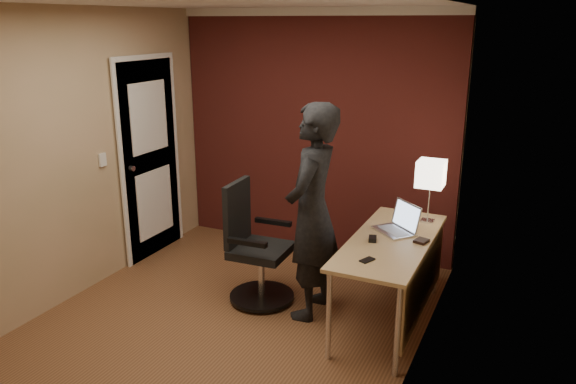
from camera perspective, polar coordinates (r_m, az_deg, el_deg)
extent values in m
plane|color=brown|center=(4.66, -6.97, -13.73)|extent=(4.00, 4.00, 0.00)
plane|color=white|center=(4.02, -8.31, 18.65)|extent=(4.00, 4.00, 0.00)
plane|color=tan|center=(5.90, 2.88, 6.02)|extent=(3.00, 0.00, 3.00)
plane|color=tan|center=(5.11, -21.96, 3.07)|extent=(0.00, 4.00, 4.00)
plane|color=tan|center=(3.62, 12.95, -1.53)|extent=(0.00, 4.00, 4.00)
cube|color=maroon|center=(5.88, 2.77, 5.97)|extent=(2.98, 0.06, 2.50)
cube|color=silver|center=(5.76, 2.91, 17.85)|extent=(3.00, 0.08, 0.08)
cube|color=silver|center=(4.96, -23.22, 16.71)|extent=(0.08, 4.00, 0.08)
cube|color=silver|center=(3.45, 13.65, 18.00)|extent=(0.08, 4.00, 0.08)
cube|color=silver|center=(5.93, -13.89, 3.12)|extent=(0.05, 0.82, 2.02)
cube|color=silver|center=(5.92, -13.77, 3.11)|extent=(0.02, 0.92, 2.12)
cylinder|color=silver|center=(5.66, -15.60, 2.33)|extent=(0.05, 0.05, 0.05)
cube|color=silver|center=(5.43, -18.33, 3.12)|extent=(0.02, 0.08, 0.12)
cube|color=#D9BB7D|center=(4.50, 10.43, -4.93)|extent=(0.60, 1.50, 0.03)
cube|color=#D9BB7D|center=(4.56, 13.67, -8.75)|extent=(0.02, 1.38, 0.54)
cylinder|color=silver|center=(4.12, 4.17, -12.42)|extent=(0.04, 0.04, 0.70)
cylinder|color=silver|center=(5.31, 9.54, -5.63)|extent=(0.04, 0.04, 0.70)
cylinder|color=silver|center=(4.00, 11.07, -13.72)|extent=(0.04, 0.04, 0.70)
cylinder|color=silver|center=(5.22, 14.85, -6.42)|extent=(0.04, 0.04, 0.70)
cube|color=silver|center=(4.94, 13.97, -2.85)|extent=(0.11, 0.11, 0.01)
cylinder|color=silver|center=(4.89, 14.10, -1.11)|extent=(0.01, 0.01, 0.30)
cube|color=white|center=(4.82, 14.32, 1.83)|extent=(0.22, 0.22, 0.22)
cube|color=silver|center=(4.64, 10.69, -3.92)|extent=(0.40, 0.39, 0.01)
cube|color=silver|center=(4.67, 11.94, -2.35)|extent=(0.29, 0.26, 0.22)
cube|color=#B2CCF2|center=(4.66, 11.91, -2.39)|extent=(0.26, 0.23, 0.19)
cube|color=gray|center=(4.63, 10.67, -3.87)|extent=(0.30, 0.28, 0.00)
cube|color=black|center=(4.43, 8.59, -4.72)|extent=(0.08, 0.11, 0.03)
cube|color=black|center=(4.08, 8.04, -6.86)|extent=(0.10, 0.13, 0.01)
cube|color=black|center=(4.48, 13.39, -4.86)|extent=(0.11, 0.13, 0.02)
cylinder|color=black|center=(5.05, -2.67, -10.50)|extent=(0.57, 0.57, 0.03)
cylinder|color=silver|center=(4.96, -2.71, -8.32)|extent=(0.06, 0.06, 0.43)
cube|color=black|center=(4.87, -2.74, -5.94)|extent=(0.49, 0.49, 0.07)
cube|color=black|center=(4.85, -5.19, -2.11)|extent=(0.07, 0.43, 0.56)
cube|color=black|center=(5.03, -1.51, -3.05)|extent=(0.35, 0.07, 0.04)
cube|color=black|center=(4.58, -4.16, -5.14)|extent=(0.35, 0.07, 0.04)
imported|color=black|center=(4.53, 2.46, -2.09)|extent=(0.46, 0.67, 1.78)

